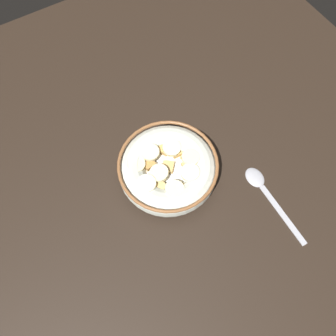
# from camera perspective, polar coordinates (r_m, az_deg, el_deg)

# --- Properties ---
(ground_plane) EXTENTS (1.05, 1.05, 0.02)m
(ground_plane) POSITION_cam_1_polar(r_m,az_deg,el_deg) (0.61, 0.00, -1.56)
(ground_plane) COLOR black
(cereal_bowl) EXTENTS (0.18, 0.18, 0.05)m
(cereal_bowl) POSITION_cam_1_polar(r_m,az_deg,el_deg) (0.58, -0.00, -0.12)
(cereal_bowl) COLOR beige
(cereal_bowl) RESTS_ON ground_plane
(spoon) EXTENTS (0.16, 0.03, 0.01)m
(spoon) POSITION_cam_1_polar(r_m,az_deg,el_deg) (0.62, 16.20, -3.26)
(spoon) COLOR #A5A5AD
(spoon) RESTS_ON ground_plane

